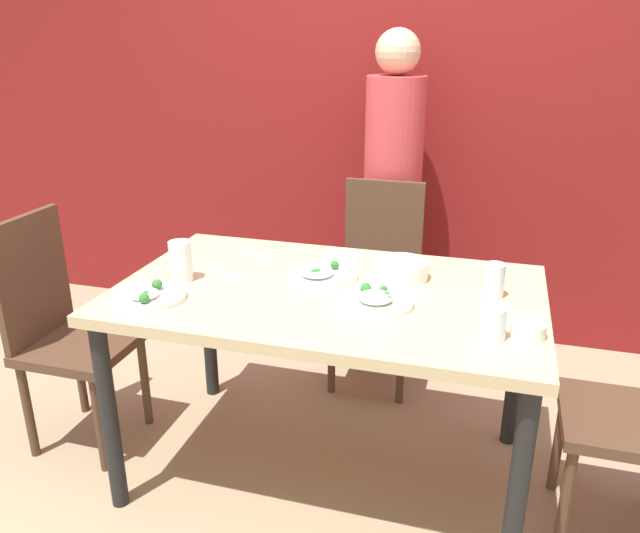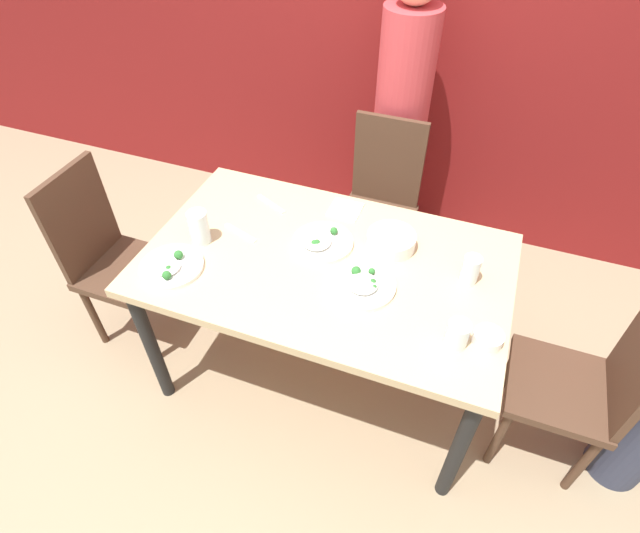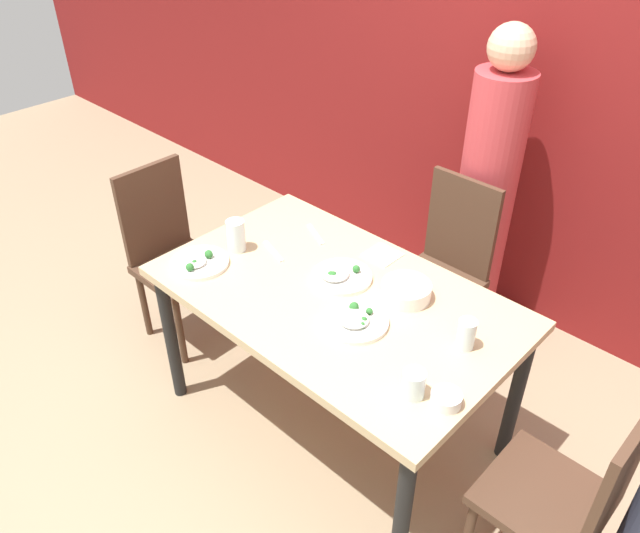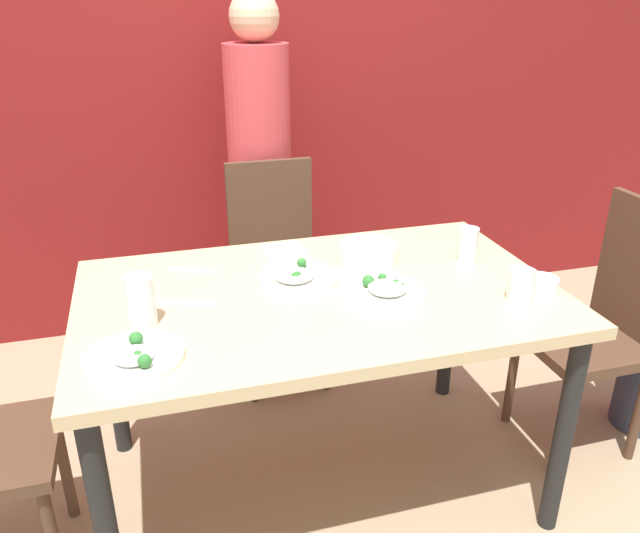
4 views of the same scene
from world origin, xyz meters
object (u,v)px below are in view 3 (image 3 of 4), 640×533
object	(u,v)px
person_adult	(485,199)
plate_rice_adult	(355,320)
chair_adult_spot	(445,266)
glass_water_tall	(236,236)
bowl_curry	(406,291)
chair_child_spot	(569,497)

from	to	relation	value
person_adult	plate_rice_adult	bearing A→B (deg)	-82.63
chair_adult_spot	glass_water_tall	size ratio (longest dim) A/B	6.60
bowl_curry	plate_rice_adult	distance (m)	0.27
chair_child_spot	chair_adult_spot	bearing A→B (deg)	-127.96
chair_adult_spot	glass_water_tall	distance (m)	1.09
person_adult	glass_water_tall	world-z (taller)	person_adult
chair_child_spot	bowl_curry	world-z (taller)	chair_child_spot
bowl_curry	glass_water_tall	bearing A→B (deg)	-162.39
bowl_curry	plate_rice_adult	world-z (taller)	bowl_curry
chair_child_spot	plate_rice_adult	distance (m)	0.95
chair_child_spot	bowl_curry	distance (m)	0.93
chair_child_spot	plate_rice_adult	size ratio (longest dim) A/B	3.69
chair_adult_spot	glass_water_tall	xyz separation A→B (m)	(-0.57, -0.87, 0.34)
chair_child_spot	plate_rice_adult	bearing A→B (deg)	-86.26
chair_child_spot	person_adult	xyz separation A→B (m)	(-1.06, 1.14, 0.26)
person_adult	plate_rice_adult	world-z (taller)	person_adult
chair_child_spot	plate_rice_adult	xyz separation A→B (m)	(-0.91, -0.06, 0.28)
bowl_curry	glass_water_tall	size ratio (longest dim) A/B	1.38
bowl_curry	plate_rice_adult	size ratio (longest dim) A/B	0.77
chair_child_spot	glass_water_tall	bearing A→B (deg)	-88.64
chair_adult_spot	glass_water_tall	world-z (taller)	chair_adult_spot
person_adult	plate_rice_adult	distance (m)	1.21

